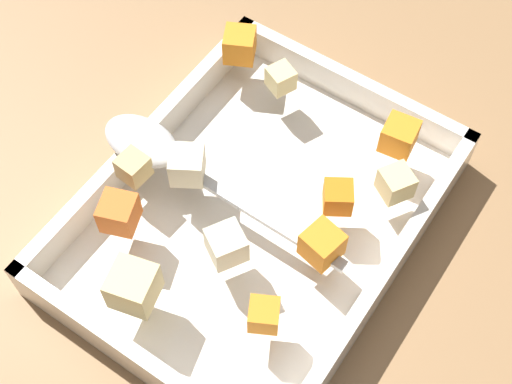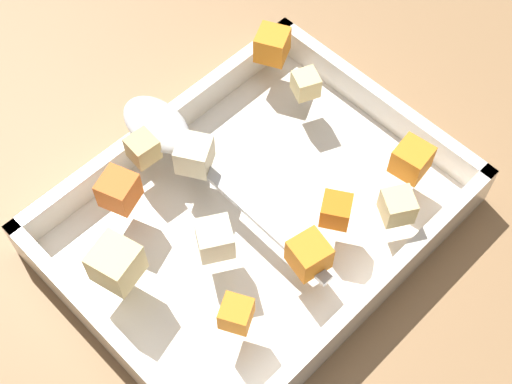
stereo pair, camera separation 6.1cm
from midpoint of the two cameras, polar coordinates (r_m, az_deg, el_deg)
ground_plane at (r=0.65m, az=-2.61°, el=-4.06°), size 4.00×4.00×0.00m
baking_dish at (r=0.65m, az=-2.69°, el=-2.24°), size 0.34×0.26×0.05m
carrot_chunk_mid_left at (r=0.58m, az=2.14°, el=-4.34°), size 0.03×0.03×0.03m
carrot_chunk_far_left at (r=0.56m, az=-2.53°, el=-9.74°), size 0.03×0.03×0.02m
carrot_chunk_near_left at (r=0.65m, az=8.37°, el=4.09°), size 0.03×0.03×0.03m
carrot_chunk_corner_se at (r=0.71m, az=-3.80°, el=11.11°), size 0.04×0.04×0.03m
carrot_chunk_heap_top at (r=0.61m, az=-13.38°, el=-1.82°), size 0.04×0.04×0.03m
carrot_chunk_corner_ne at (r=0.61m, az=3.51°, el=-0.62°), size 0.03×0.03×0.02m
potato_chunk_under_handle at (r=0.58m, az=-12.50°, el=-7.39°), size 0.04×0.04×0.03m
potato_chunk_corner_sw at (r=0.59m, az=-5.51°, el=-4.21°), size 0.04×0.04×0.03m
potato_chunk_far_right at (r=0.68m, az=-0.66°, el=8.58°), size 0.03×0.03×0.02m
potato_chunk_heap_side at (r=0.64m, az=-12.18°, el=1.65°), size 0.03×0.03×0.02m
potato_chunk_near_right at (r=0.63m, az=-8.05°, el=1.95°), size 0.04×0.04×0.03m
potato_chunk_back_center at (r=0.62m, az=8.00°, el=0.45°), size 0.03×0.03×0.02m
serving_spoon at (r=0.65m, az=-10.61°, el=3.08°), size 0.05×0.25×0.02m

